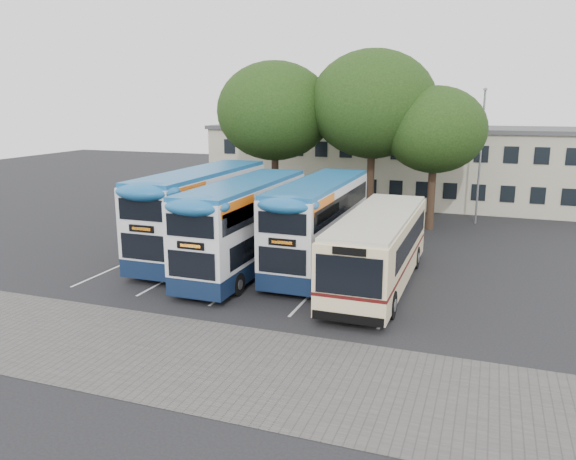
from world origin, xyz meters
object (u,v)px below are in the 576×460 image
(bus_dd_mid, at_px, (246,222))
(bus_single, at_px, (379,245))
(lamp_post, at_px, (481,149))
(tree_mid, at_px, (373,104))
(tree_right, at_px, (435,130))
(bus_dd_left, at_px, (203,209))
(tree_left, at_px, (275,111))
(bus_dd_right, at_px, (319,220))

(bus_dd_mid, xyz_separation_m, bus_single, (6.58, -0.02, -0.55))
(lamp_post, xyz_separation_m, tree_mid, (-6.92, -2.27, 2.92))
(tree_right, height_order, bus_dd_mid, tree_right)
(tree_mid, bearing_deg, bus_dd_left, -120.69)
(bus_dd_mid, height_order, bus_single, bus_dd_mid)
(bus_dd_mid, bearing_deg, tree_right, 58.82)
(tree_left, xyz_separation_m, bus_dd_left, (-0.06, -10.61, -4.96))
(tree_mid, height_order, bus_single, tree_mid)
(bus_dd_left, bearing_deg, bus_single, -10.11)
(bus_dd_right, distance_m, bus_single, 3.87)
(bus_dd_right, relative_size, bus_single, 0.94)
(bus_single, bearing_deg, tree_left, 128.43)
(lamp_post, relative_size, tree_right, 0.99)
(tree_left, bearing_deg, tree_right, 0.83)
(tree_left, relative_size, bus_single, 0.97)
(tree_left, distance_m, bus_dd_left, 11.71)
(bus_dd_left, relative_size, bus_single, 1.00)
(bus_dd_mid, xyz_separation_m, bus_dd_right, (3.21, 1.81, -0.03))
(tree_mid, height_order, bus_dd_left, tree_mid)
(tree_mid, distance_m, bus_single, 14.80)
(tree_mid, bearing_deg, bus_dd_mid, -104.70)
(lamp_post, height_order, tree_left, tree_left)
(tree_right, height_order, bus_dd_left, tree_right)
(tree_mid, xyz_separation_m, bus_single, (3.15, -13.11, -6.11))
(bus_dd_left, xyz_separation_m, bus_single, (9.88, -1.76, -0.67))
(tree_mid, bearing_deg, bus_dd_right, -91.12)
(lamp_post, distance_m, bus_dd_mid, 18.70)
(tree_left, height_order, tree_right, tree_left)
(tree_right, xyz_separation_m, bus_dd_left, (-10.86, -10.76, -3.86))
(bus_dd_mid, relative_size, bus_single, 0.95)
(tree_mid, relative_size, tree_right, 1.26)
(lamp_post, xyz_separation_m, bus_single, (-3.77, -15.37, -3.19))
(bus_dd_mid, bearing_deg, bus_dd_left, 152.25)
(bus_dd_left, bearing_deg, tree_left, 89.66)
(tree_mid, distance_m, tree_right, 4.46)
(tree_left, relative_size, bus_dd_mid, 1.02)
(tree_left, distance_m, bus_single, 16.77)
(tree_left, xyz_separation_m, bus_single, (9.81, -12.37, -5.64))
(tree_mid, relative_size, bus_single, 1.03)
(tree_left, distance_m, tree_mid, 6.73)
(lamp_post, distance_m, tree_left, 14.13)
(bus_dd_left, xyz_separation_m, bus_dd_right, (6.51, 0.08, -0.15))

